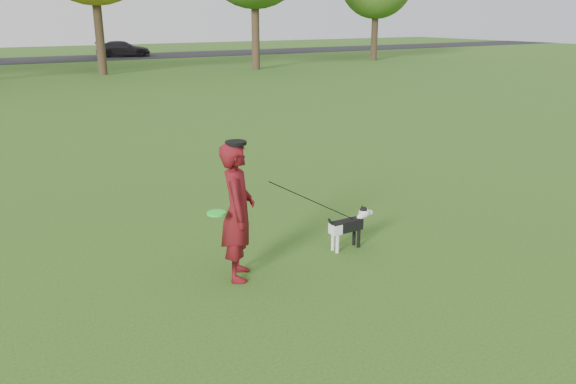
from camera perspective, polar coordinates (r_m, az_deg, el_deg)
ground at (r=8.21m, az=-1.52°, el=-5.65°), size 120.00×120.00×0.00m
road at (r=46.83m, az=-27.07°, el=11.75°), size 120.00×7.00×0.02m
man at (r=7.03m, az=-5.13°, el=-2.00°), size 0.68×0.77×1.78m
dog at (r=8.11m, az=6.29°, el=-3.26°), size 0.79×0.16×0.60m
car_right at (r=48.31m, az=-16.42°, el=13.79°), size 4.50×2.65×1.22m
man_held_items at (r=7.54m, az=2.49°, el=-0.92°), size 2.33×0.33×1.38m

